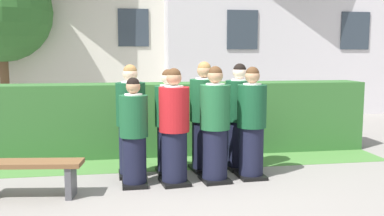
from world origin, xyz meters
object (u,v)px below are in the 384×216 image
at_px(student_in_red_blazer, 174,129).
at_px(student_front_row_3, 252,125).
at_px(student_front_row_2, 215,127).
at_px(student_front_row_0, 134,135).
at_px(student_rear_row_3, 239,119).
at_px(wooden_bench, 28,171).
at_px(student_rear_row_1, 169,124).
at_px(student_rear_row_2, 204,119).
at_px(student_rear_row_0, 131,123).

bearing_deg(student_in_red_blazer, student_front_row_3, 6.05).
bearing_deg(student_front_row_2, student_front_row_0, -178.59).
distance_m(student_in_red_blazer, student_rear_row_3, 1.30).
distance_m(student_front_row_2, wooden_bench, 2.60).
distance_m(student_front_row_0, student_in_red_blazer, 0.57).
bearing_deg(student_rear_row_1, student_rear_row_2, 6.08).
xyz_separation_m(student_rear_row_1, student_rear_row_3, (1.14, 0.07, 0.04)).
xyz_separation_m(student_front_row_0, wooden_bench, (-1.38, -0.28, -0.38)).
relative_size(student_in_red_blazer, wooden_bench, 1.16).
relative_size(student_rear_row_0, wooden_bench, 1.18).
distance_m(student_front_row_2, student_front_row_3, 0.59).
bearing_deg(wooden_bench, student_front_row_0, 11.52).
height_order(student_in_red_blazer, student_rear_row_3, student_rear_row_3).
bearing_deg(student_front_row_0, student_in_red_blazer, -0.52).
bearing_deg(student_rear_row_1, student_in_red_blazer, -88.48).
bearing_deg(student_rear_row_0, student_rear_row_3, 4.29).
bearing_deg(student_front_row_0, student_front_row_3, 3.93).
bearing_deg(student_in_red_blazer, student_rear_row_0, 139.21).
height_order(student_front_row_0, student_rear_row_3, student_rear_row_3).
bearing_deg(student_front_row_3, student_in_red_blazer, -173.95).
bearing_deg(student_front_row_2, student_rear_row_0, 158.16).
bearing_deg(student_rear_row_1, student_front_row_0, -134.11).
height_order(student_front_row_3, wooden_bench, student_front_row_3).
xyz_separation_m(student_front_row_3, student_rear_row_2, (-0.62, 0.51, 0.03)).
height_order(student_rear_row_0, student_rear_row_1, student_rear_row_0).
distance_m(student_front_row_3, wooden_bench, 3.18).
bearing_deg(student_rear_row_3, student_in_red_blazer, -150.44).
bearing_deg(student_rear_row_3, student_rear_row_1, -176.70).
relative_size(student_front_row_0, student_in_red_blazer, 0.92).
bearing_deg(student_rear_row_3, wooden_bench, -163.41).
distance_m(student_rear_row_2, wooden_bench, 2.71).
xyz_separation_m(student_in_red_blazer, student_rear_row_1, (-0.02, 0.57, -0.02)).
height_order(student_rear_row_0, wooden_bench, student_rear_row_0).
relative_size(student_rear_row_2, wooden_bench, 1.21).
xyz_separation_m(student_front_row_0, student_rear_row_1, (0.55, 0.57, 0.04)).
distance_m(student_rear_row_1, student_rear_row_2, 0.58).
height_order(student_rear_row_0, student_rear_row_3, student_rear_row_3).
distance_m(student_front_row_2, student_rear_row_2, 0.60).
relative_size(student_rear_row_1, student_rear_row_2, 0.94).
height_order(student_front_row_2, student_rear_row_1, student_front_row_2).
bearing_deg(student_front_row_2, student_in_red_blazer, -176.77).
relative_size(student_front_row_3, student_rear_row_0, 0.98).
distance_m(student_in_red_blazer, wooden_bench, 2.02).
bearing_deg(student_rear_row_0, wooden_bench, -149.84).
bearing_deg(student_rear_row_0, student_rear_row_2, 6.16).
bearing_deg(student_rear_row_1, student_rear_row_0, -173.75).
xyz_separation_m(student_rear_row_0, student_rear_row_2, (1.15, 0.12, 0.02)).
height_order(student_front_row_2, wooden_bench, student_front_row_2).
distance_m(student_front_row_3, student_rear_row_2, 0.80).
bearing_deg(student_rear_row_3, student_front_row_3, -84.68).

